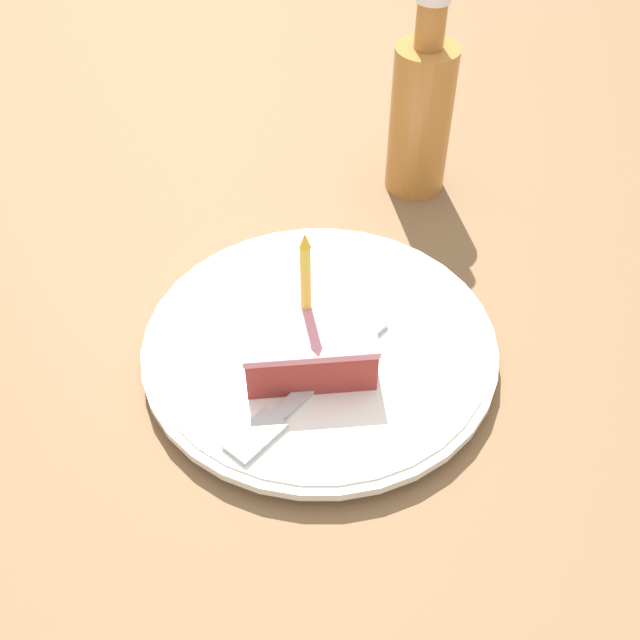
{
  "coord_description": "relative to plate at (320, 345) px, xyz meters",
  "views": [
    {
      "loc": [
        -0.39,
        0.04,
        0.47
      ],
      "look_at": [
        0.03,
        -0.0,
        0.04
      ],
      "focal_mm": 42.0,
      "sensor_mm": 36.0,
      "label": 1
    }
  ],
  "objects": [
    {
      "name": "fork",
      "position": [
        -0.06,
        0.02,
        0.01
      ],
      "size": [
        0.13,
        0.14,
        0.0
      ],
      "color": "#B2B2B7",
      "rests_on": "plate"
    },
    {
      "name": "ground_plane",
      "position": [
        -0.03,
        0.0,
        -0.03
      ],
      "size": [
        2.4,
        2.4,
        0.04
      ],
      "color": "brown",
      "rests_on": "ground"
    },
    {
      "name": "cake_slice",
      "position": [
        -0.01,
        0.01,
        0.03
      ],
      "size": [
        0.11,
        0.1,
        0.12
      ],
      "color": "#99332D",
      "rests_on": "plate"
    },
    {
      "name": "plate",
      "position": [
        0.0,
        0.0,
        0.0
      ],
      "size": [
        0.29,
        0.29,
        0.02
      ],
      "color": "white",
      "rests_on": "ground_plane"
    },
    {
      "name": "bottle",
      "position": [
        0.23,
        -0.12,
        0.07
      ],
      "size": [
        0.06,
        0.06,
        0.21
      ],
      "color": "#B27233",
      "rests_on": "ground_plane"
    }
  ]
}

